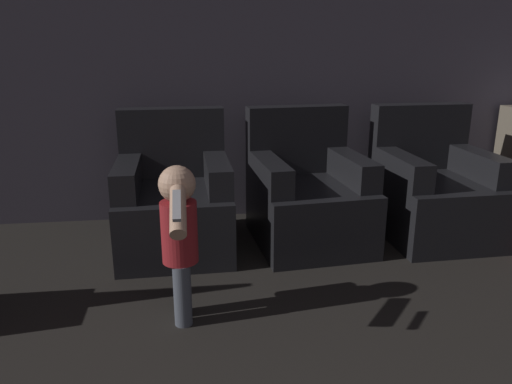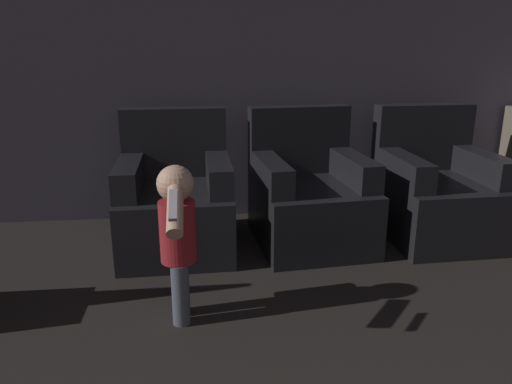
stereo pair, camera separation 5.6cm
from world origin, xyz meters
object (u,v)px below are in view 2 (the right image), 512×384
Objects in this scene: armchair_middle at (309,197)px; person_toddler at (178,232)px; armchair_left at (176,202)px; armchair_right at (436,193)px.

armchair_middle reaches higher than person_toddler.
armchair_left and armchair_right have the same top height.
armchair_left reaches higher than person_toddler.
armchair_middle is (0.98, -0.00, 0.00)m from armchair_left.
armchair_middle is at bearing -44.86° from person_toddler.
armchair_middle is 0.98m from armchair_right.
armchair_left is 1.00× the size of armchair_middle.
armchair_right is (0.98, 0.00, 0.00)m from armchair_middle.
person_toddler is at bearing -88.09° from armchair_left.
armchair_right is at bearing -5.35° from armchair_middle.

